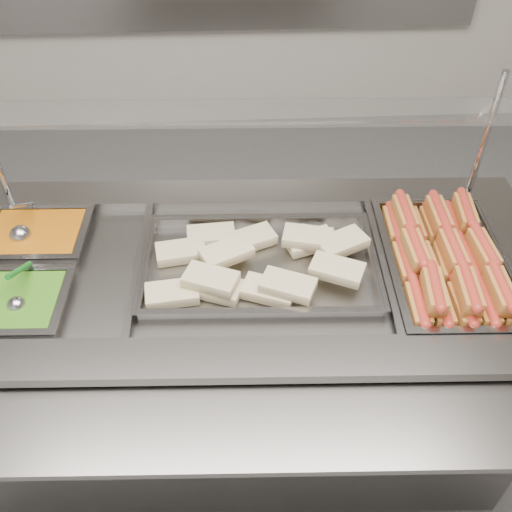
{
  "coord_description": "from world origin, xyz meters",
  "views": [
    {
      "loc": [
        0.12,
        -0.74,
        1.85
      ],
      "look_at": [
        0.18,
        0.36,
        0.82
      ],
      "focal_mm": 40.0,
      "sensor_mm": 36.0,
      "label": 1
    }
  ],
  "objects_px": {
    "sneeze_guard": "(237,116)",
    "serving_spoon": "(17,299)",
    "pan_hotdogs": "(444,269)",
    "ladle": "(21,234)",
    "steam_counter": "(242,354)",
    "pan_wraps": "(259,268)"
  },
  "relations": [
    {
      "from": "sneeze_guard",
      "to": "serving_spoon",
      "type": "relative_size",
      "value": 9.16
    },
    {
      "from": "pan_hotdogs",
      "to": "serving_spoon",
      "type": "bearing_deg",
      "value": -175.14
    },
    {
      "from": "sneeze_guard",
      "to": "serving_spoon",
      "type": "xyz_separation_m",
      "value": [
        -0.56,
        -0.31,
        -0.32
      ]
    },
    {
      "from": "pan_hotdogs",
      "to": "serving_spoon",
      "type": "distance_m",
      "value": 1.12
    },
    {
      "from": "pan_hotdogs",
      "to": "ladle",
      "type": "distance_m",
      "value": 1.18
    },
    {
      "from": "serving_spoon",
      "to": "pan_hotdogs",
      "type": "bearing_deg",
      "value": 4.86
    },
    {
      "from": "steam_counter",
      "to": "ladle",
      "type": "relative_size",
      "value": 9.9
    },
    {
      "from": "pan_hotdogs",
      "to": "pan_wraps",
      "type": "distance_m",
      "value": 0.5
    },
    {
      "from": "sneeze_guard",
      "to": "pan_wraps",
      "type": "bearing_deg",
      "value": -76.68
    },
    {
      "from": "pan_hotdogs",
      "to": "serving_spoon",
      "type": "height_order",
      "value": "serving_spoon"
    },
    {
      "from": "sneeze_guard",
      "to": "steam_counter",
      "type": "bearing_deg",
      "value": -92.03
    },
    {
      "from": "steam_counter",
      "to": "pan_wraps",
      "type": "bearing_deg",
      "value": -2.03
    },
    {
      "from": "pan_hotdogs",
      "to": "pan_wraps",
      "type": "bearing_deg",
      "value": 177.97
    },
    {
      "from": "pan_wraps",
      "to": "serving_spoon",
      "type": "distance_m",
      "value": 0.62
    },
    {
      "from": "sneeze_guard",
      "to": "ladle",
      "type": "height_order",
      "value": "sneeze_guard"
    },
    {
      "from": "pan_hotdogs",
      "to": "ladle",
      "type": "relative_size",
      "value": 2.91
    },
    {
      "from": "pan_hotdogs",
      "to": "serving_spoon",
      "type": "relative_size",
      "value": 3.1
    },
    {
      "from": "pan_wraps",
      "to": "serving_spoon",
      "type": "bearing_deg",
      "value": -169.51
    },
    {
      "from": "pan_wraps",
      "to": "ladle",
      "type": "height_order",
      "value": "ladle"
    },
    {
      "from": "pan_hotdogs",
      "to": "pan_wraps",
      "type": "xyz_separation_m",
      "value": [
        -0.5,
        0.02,
        0.01
      ]
    },
    {
      "from": "sneeze_guard",
      "to": "pan_wraps",
      "type": "distance_m",
      "value": 0.4
    },
    {
      "from": "steam_counter",
      "to": "sneeze_guard",
      "type": "xyz_separation_m",
      "value": [
        0.01,
        0.19,
        0.73
      ]
    }
  ]
}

